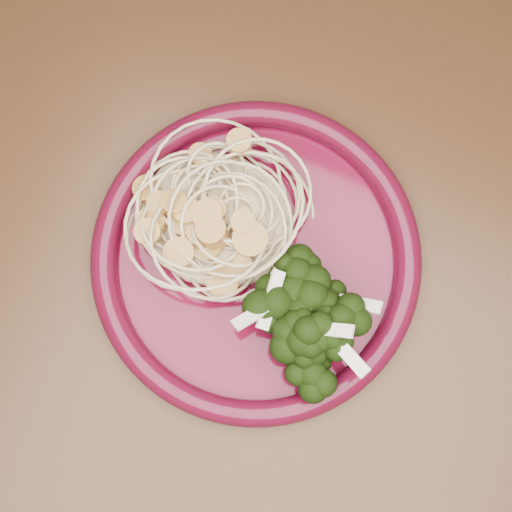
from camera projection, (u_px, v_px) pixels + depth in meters
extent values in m
plane|color=brown|center=(281.00, 342.00, 1.34)|extent=(3.50, 3.50, 0.00)
cube|color=#472814|center=(310.00, 286.00, 0.63)|extent=(1.20, 0.80, 0.04)
cylinder|color=#54071D|center=(256.00, 260.00, 0.61)|extent=(0.35, 0.35, 0.01)
torus|color=#54071D|center=(256.00, 258.00, 0.60)|extent=(0.36, 0.36, 0.02)
ellipsoid|color=beige|center=(215.00, 216.00, 0.60)|extent=(0.17, 0.16, 0.03)
ellipsoid|color=black|center=(308.00, 303.00, 0.57)|extent=(0.14, 0.18, 0.05)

